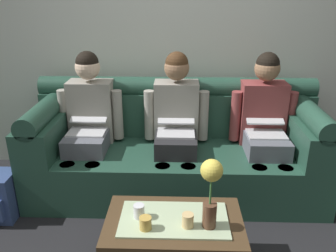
{
  "coord_description": "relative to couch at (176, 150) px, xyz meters",
  "views": [
    {
      "loc": [
        0.02,
        -1.62,
        1.72
      ],
      "look_at": [
        -0.06,
        0.94,
        0.69
      ],
      "focal_mm": 37.36,
      "sensor_mm": 36.0,
      "label": 1
    }
  ],
  "objects": [
    {
      "name": "person_middle",
      "position": [
        -0.0,
        -0.0,
        0.29
      ],
      "size": [
        0.56,
        0.67,
        1.22
      ],
      "color": "#232326",
      "rests_on": "ground_plane"
    },
    {
      "name": "person_left",
      "position": [
        -0.75,
        -0.0,
        0.29
      ],
      "size": [
        0.56,
        0.67,
        1.22
      ],
      "color": "#595B66",
      "rests_on": "ground_plane"
    },
    {
      "name": "coffee_table",
      "position": [
        -0.0,
        -1.04,
        -0.03
      ],
      "size": [
        0.84,
        0.51,
        0.41
      ],
      "color": "#47331E",
      "rests_on": "ground_plane"
    },
    {
      "name": "couch",
      "position": [
        0.0,
        0.0,
        0.0
      ],
      "size": [
        2.48,
        0.88,
        0.96
      ],
      "color": "#234738",
      "rests_on": "ground_plane"
    },
    {
      "name": "cup_near_right",
      "position": [
        0.08,
        -1.11,
        0.08
      ],
      "size": [
        0.07,
        0.07,
        0.08
      ],
      "primitive_type": "cylinder",
      "color": "#DBB77A",
      "rests_on": "coffee_table"
    },
    {
      "name": "back_wall_patterned",
      "position": [
        -0.0,
        0.53,
        1.08
      ],
      "size": [
        6.0,
        0.12,
        2.9
      ],
      "primitive_type": "cube",
      "color": "silver",
      "rests_on": "ground_plane"
    },
    {
      "name": "cup_far_center",
      "position": [
        -0.16,
        -1.13,
        0.08
      ],
      "size": [
        0.07,
        0.07,
        0.08
      ],
      "primitive_type": "cylinder",
      "color": "gold",
      "rests_on": "coffee_table"
    },
    {
      "name": "flower_vase",
      "position": [
        0.21,
        -1.1,
        0.31
      ],
      "size": [
        0.13,
        0.13,
        0.43
      ],
      "color": "brown",
      "rests_on": "coffee_table"
    },
    {
      "name": "cup_near_left",
      "position": [
        -0.21,
        -1.03,
        0.08
      ],
      "size": [
        0.07,
        0.07,
        0.09
      ],
      "primitive_type": "cylinder",
      "color": "silver",
      "rests_on": "coffee_table"
    },
    {
      "name": "person_right",
      "position": [
        0.75,
        -0.0,
        0.29
      ],
      "size": [
        0.56,
        0.67,
        1.22
      ],
      "color": "#595B66",
      "rests_on": "ground_plane"
    }
  ]
}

